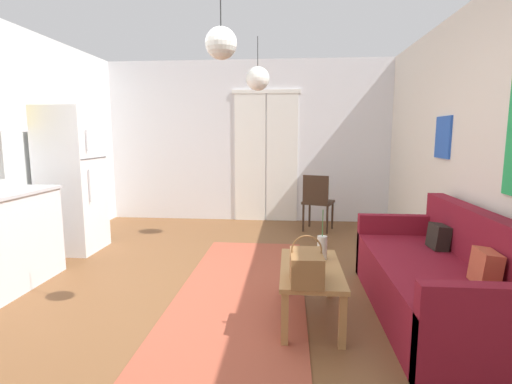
# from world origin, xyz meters

# --- Properties ---
(ground_plane) EXTENTS (5.26, 7.35, 0.10)m
(ground_plane) POSITION_xyz_m (0.00, 0.00, -0.05)
(ground_plane) COLOR brown
(wall_back) EXTENTS (4.86, 0.13, 2.64)m
(wall_back) POSITION_xyz_m (0.01, 3.42, 1.31)
(wall_back) COLOR silver
(wall_back) RESTS_ON ground_plane
(area_rug) EXTENTS (1.15, 3.20, 0.01)m
(area_rug) POSITION_xyz_m (0.28, 0.31, 0.01)
(area_rug) COLOR #9E4733
(area_rug) RESTS_ON ground_plane
(couch) EXTENTS (0.83, 1.95, 0.85)m
(couch) POSITION_xyz_m (1.91, -0.01, 0.28)
(couch) COLOR maroon
(couch) RESTS_ON ground_plane
(coffee_table) EXTENTS (0.47, 0.93, 0.42)m
(coffee_table) POSITION_xyz_m (0.88, -0.12, 0.36)
(coffee_table) COLOR #A87542
(coffee_table) RESTS_ON ground_plane
(bamboo_vase) EXTENTS (0.08, 0.08, 0.41)m
(bamboo_vase) POSITION_xyz_m (0.98, 0.08, 0.52)
(bamboo_vase) COLOR beige
(bamboo_vase) RESTS_ON coffee_table
(handbag) EXTENTS (0.23, 0.34, 0.34)m
(handbag) POSITION_xyz_m (0.83, -0.43, 0.53)
(handbag) COLOR brown
(handbag) RESTS_ON coffee_table
(refrigerator) EXTENTS (0.63, 0.63, 1.77)m
(refrigerator) POSITION_xyz_m (-1.96, 1.46, 0.88)
(refrigerator) COLOR white
(refrigerator) RESTS_ON ground_plane
(accent_chair) EXTENTS (0.53, 0.51, 0.85)m
(accent_chair) POSITION_xyz_m (1.12, 2.68, 0.48)
(accent_chair) COLOR #382619
(accent_chair) RESTS_ON ground_plane
(pendant_lamp_near) EXTENTS (0.21, 0.21, 0.71)m
(pendant_lamp_near) POSITION_xyz_m (0.24, -0.38, 2.03)
(pendant_lamp_near) COLOR black
(pendant_lamp_far) EXTENTS (0.30, 0.30, 0.66)m
(pendant_lamp_far) POSITION_xyz_m (0.29, 1.94, 2.13)
(pendant_lamp_far) COLOR black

